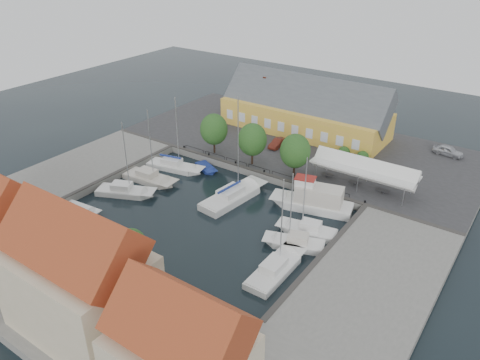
% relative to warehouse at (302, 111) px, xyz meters
% --- Properties ---
extents(ground, '(140.00, 140.00, 0.00)m').
position_rel_warehouse_xyz_m(ground, '(2.60, -28.36, -4.43)').
color(ground, black).
rests_on(ground, ground).
extents(north_quay, '(56.00, 26.00, 1.00)m').
position_rel_warehouse_xyz_m(north_quay, '(2.60, -5.36, -3.93)').
color(north_quay, '#2D2D30').
rests_on(north_quay, ground).
extents(west_quay, '(12.00, 24.00, 1.00)m').
position_rel_warehouse_xyz_m(west_quay, '(-19.40, -30.36, -3.93)').
color(west_quay, slate).
rests_on(west_quay, ground).
extents(east_quay, '(12.00, 24.00, 1.00)m').
position_rel_warehouse_xyz_m(east_quay, '(24.60, -30.36, -3.93)').
color(east_quay, slate).
rests_on(east_quay, ground).
extents(south_bank, '(56.00, 14.00, 1.00)m').
position_rel_warehouse_xyz_m(south_bank, '(2.60, -49.36, -3.93)').
color(south_bank, slate).
rests_on(south_bank, ground).
extents(quay_edge_fittings, '(56.00, 24.72, 0.40)m').
position_rel_warehouse_xyz_m(quay_edge_fittings, '(2.62, -23.61, -3.37)').
color(quay_edge_fittings, '#383533').
rests_on(quay_edge_fittings, north_quay).
extents(warehouse, '(28.56, 14.00, 9.55)m').
position_rel_warehouse_xyz_m(warehouse, '(0.00, 0.00, 0.00)').
color(warehouse, gold).
rests_on(warehouse, north_quay).
extents(tent_canopy, '(14.00, 4.00, 2.83)m').
position_rel_warehouse_xyz_m(tent_canopy, '(16.60, -13.86, -0.74)').
color(tent_canopy, white).
rests_on(tent_canopy, north_quay).
extents(quay_trees, '(18.20, 4.20, 6.30)m').
position_rel_warehouse_xyz_m(quay_trees, '(0.60, -16.36, 0.45)').
color(quay_trees, black).
rests_on(quay_trees, north_quay).
extents(car_silver, '(4.70, 2.44, 1.53)m').
position_rel_warehouse_xyz_m(car_silver, '(23.56, 3.26, -2.66)').
color(car_silver, '#B9BBC1').
rests_on(car_silver, north_quay).
extents(car_red, '(1.48, 4.02, 1.32)m').
position_rel_warehouse_xyz_m(car_red, '(0.48, -8.85, -2.77)').
color(car_red, '#5E1F15').
rests_on(car_red, north_quay).
extents(center_sailboat, '(4.29, 10.99, 14.45)m').
position_rel_warehouse_xyz_m(center_sailboat, '(3.36, -25.12, -4.07)').
color(center_sailboat, white).
rests_on(center_sailboat, ground).
extents(trawler, '(10.87, 5.51, 5.00)m').
position_rel_warehouse_xyz_m(trawler, '(13.21, -21.04, -3.41)').
color(trawler, white).
rests_on(trawler, ground).
extents(east_boat_a, '(7.37, 3.57, 10.25)m').
position_rel_warehouse_xyz_m(east_boat_a, '(15.15, -26.47, -4.17)').
color(east_boat_a, white).
rests_on(east_boat_a, ground).
extents(east_boat_b, '(7.22, 4.34, 9.68)m').
position_rel_warehouse_xyz_m(east_boat_b, '(15.18, -29.59, -4.17)').
color(east_boat_b, white).
rests_on(east_boat_b, ground).
extents(east_boat_c, '(2.82, 8.82, 11.15)m').
position_rel_warehouse_xyz_m(east_boat_c, '(15.73, -34.84, -4.17)').
color(east_boat_c, white).
rests_on(east_boat_c, ground).
extents(west_boat_a, '(9.18, 4.25, 11.77)m').
position_rel_warehouse_xyz_m(west_boat_a, '(-9.11, -22.72, -4.16)').
color(west_boat_a, white).
rests_on(west_boat_a, ground).
extents(west_boat_b, '(8.47, 3.43, 11.29)m').
position_rel_warehouse_xyz_m(west_boat_b, '(-9.48, -27.56, -4.17)').
color(west_boat_b, beige).
rests_on(west_boat_b, ground).
extents(west_boat_c, '(8.33, 5.61, 10.95)m').
position_rel_warehouse_xyz_m(west_boat_c, '(-9.46, -32.25, -4.17)').
color(west_boat_c, white).
rests_on(west_boat_c, ground).
extents(launch_sw, '(5.73, 2.56, 0.98)m').
position_rel_warehouse_xyz_m(launch_sw, '(-10.71, -38.62, -4.34)').
color(launch_sw, white).
rests_on(launch_sw, ground).
extents(launch_nw, '(4.71, 3.51, 0.88)m').
position_rel_warehouse_xyz_m(launch_nw, '(-5.15, -20.08, -4.34)').
color(launch_nw, navy).
rests_on(launch_nw, ground).
extents(townhouses, '(36.30, 8.50, 12.00)m').
position_rel_warehouse_xyz_m(townhouses, '(4.52, -51.60, 1.40)').
color(townhouses, beige).
rests_on(townhouses, south_bank).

